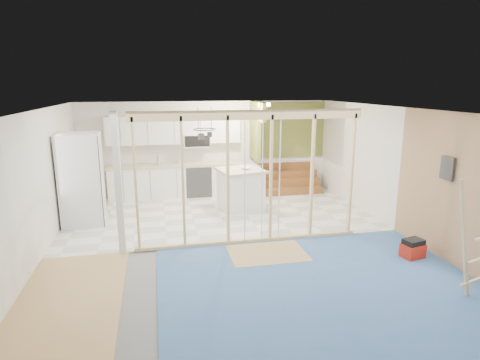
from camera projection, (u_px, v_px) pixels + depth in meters
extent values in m
cube|color=slate|center=(234.00, 244.00, 7.84)|extent=(7.00, 8.00, 0.01)
cube|color=white|center=(234.00, 110.00, 7.24)|extent=(7.00, 8.00, 0.01)
cube|color=white|center=(207.00, 148.00, 11.35)|extent=(7.00, 0.01, 2.60)
cube|color=white|center=(318.00, 275.00, 3.74)|extent=(7.00, 0.01, 2.60)
cube|color=white|center=(33.00, 189.00, 6.83)|extent=(0.01, 8.00, 2.60)
cube|color=white|center=(401.00, 171.00, 8.25)|extent=(0.01, 8.00, 2.60)
cube|color=white|center=(218.00, 213.00, 9.74)|extent=(7.00, 4.00, 0.02)
cube|color=#41669E|center=(324.00, 287.00, 6.14)|extent=(5.00, 4.00, 0.02)
cube|color=tan|center=(63.00, 316.00, 5.38)|extent=(1.50, 4.00, 0.02)
cube|color=tan|center=(267.00, 253.00, 7.37)|extent=(1.40, 1.00, 0.01)
cube|color=#E0C389|center=(250.00, 115.00, 7.33)|extent=(4.40, 0.09, 0.18)
cube|color=#E0C389|center=(249.00, 240.00, 7.89)|extent=(4.40, 0.09, 0.06)
cube|color=silver|center=(118.00, 185.00, 7.12)|extent=(0.12, 0.14, 2.60)
cube|color=#E0C389|center=(136.00, 184.00, 7.18)|extent=(0.04, 0.09, 2.40)
cube|color=#E0C389|center=(183.00, 182.00, 7.35)|extent=(0.04, 0.09, 2.40)
cube|color=#E0C389|center=(228.00, 180.00, 7.52)|extent=(0.04, 0.09, 2.40)
cube|color=#E0C389|center=(271.00, 178.00, 7.69)|extent=(0.04, 0.09, 2.40)
cube|color=#E0C389|center=(312.00, 176.00, 7.86)|extent=(0.04, 0.09, 2.40)
cube|color=#E0C389|center=(351.00, 174.00, 8.03)|extent=(0.04, 0.09, 2.40)
cylinder|color=silver|center=(245.00, 183.00, 7.57)|extent=(0.02, 0.02, 2.35)
cylinder|color=silver|center=(279.00, 181.00, 7.76)|extent=(0.02, 0.02, 2.35)
cylinder|color=silver|center=(262.00, 182.00, 7.67)|extent=(0.02, 0.02, 2.35)
cube|color=white|center=(176.00, 181.00, 11.08)|extent=(3.60, 0.60, 0.88)
cube|color=beige|center=(176.00, 165.00, 10.97)|extent=(3.66, 0.64, 0.05)
cube|color=white|center=(82.00, 196.00, 9.56)|extent=(0.60, 1.60, 0.88)
cube|color=beige|center=(80.00, 178.00, 9.46)|extent=(0.64, 1.64, 0.05)
cube|color=white|center=(174.00, 130.00, 10.87)|extent=(3.60, 0.34, 0.75)
cube|color=white|center=(197.00, 140.00, 11.02)|extent=(0.72, 0.38, 0.36)
cube|color=black|center=(197.00, 141.00, 10.84)|extent=(0.68, 0.02, 0.30)
cube|color=olive|center=(255.00, 131.00, 11.07)|extent=(0.10, 0.90, 1.60)
cube|color=white|center=(255.00, 178.00, 11.38)|extent=(0.10, 0.90, 0.90)
cube|color=olive|center=(262.00, 112.00, 10.28)|extent=(0.10, 0.50, 0.50)
cube|color=olive|center=(288.00, 130.00, 11.70)|extent=(2.20, 0.04, 1.60)
cube|color=white|center=(287.00, 174.00, 12.00)|extent=(2.20, 0.04, 0.90)
cube|color=brown|center=(294.00, 191.00, 11.34)|extent=(1.70, 0.26, 0.20)
cube|color=brown|center=(291.00, 182.00, 11.54)|extent=(1.70, 0.26, 0.20)
cube|color=brown|center=(288.00, 174.00, 11.74)|extent=(1.70, 0.26, 0.20)
cube|color=brown|center=(285.00, 165.00, 11.95)|extent=(1.70, 0.26, 0.20)
torus|color=black|center=(205.00, 129.00, 9.12)|extent=(0.52, 0.52, 0.02)
cylinder|color=black|center=(198.00, 118.00, 9.03)|extent=(0.01, 0.01, 0.50)
cylinder|color=black|center=(211.00, 118.00, 9.09)|extent=(0.01, 0.01, 0.50)
cylinder|color=#3D3D42|center=(201.00, 137.00, 9.04)|extent=(0.14, 0.14, 0.14)
cylinder|color=#3D3D42|center=(210.00, 134.00, 9.27)|extent=(0.12, 0.12, 0.12)
cube|color=tan|center=(474.00, 197.00, 6.35)|extent=(0.02, 4.00, 2.60)
cube|color=#3D3D42|center=(447.00, 168.00, 6.83)|extent=(0.04, 0.30, 0.40)
cylinder|color=#FFEABF|center=(264.00, 105.00, 10.40)|extent=(0.32, 0.32, 0.08)
cube|color=silver|center=(82.00, 180.00, 8.75)|extent=(0.92, 0.89, 2.03)
cube|color=#3D3D42|center=(102.00, 179.00, 8.84)|extent=(0.06, 0.81, 1.99)
cube|color=white|center=(240.00, 191.00, 9.97)|extent=(1.08, 1.08, 0.94)
cube|color=beige|center=(240.00, 170.00, 9.85)|extent=(1.21, 1.21, 0.05)
imported|color=white|center=(246.00, 168.00, 9.80)|extent=(0.29, 0.29, 0.06)
imported|color=#ADAFC1|center=(159.00, 158.00, 10.89)|extent=(0.14, 0.14, 0.32)
imported|color=silver|center=(181.00, 160.00, 11.03)|extent=(0.09, 0.09, 0.20)
cube|color=#AD1F0F|center=(413.00, 251.00, 7.18)|extent=(0.43, 0.36, 0.26)
cube|color=black|center=(414.00, 242.00, 7.14)|extent=(0.38, 0.31, 0.09)
cube|color=tan|center=(464.00, 240.00, 5.64)|extent=(0.43, 0.06, 1.79)
cube|color=tan|center=(473.00, 281.00, 5.84)|extent=(0.43, 0.06, 0.12)
cube|color=tan|center=(480.00, 259.00, 5.78)|extent=(0.43, 0.06, 0.12)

